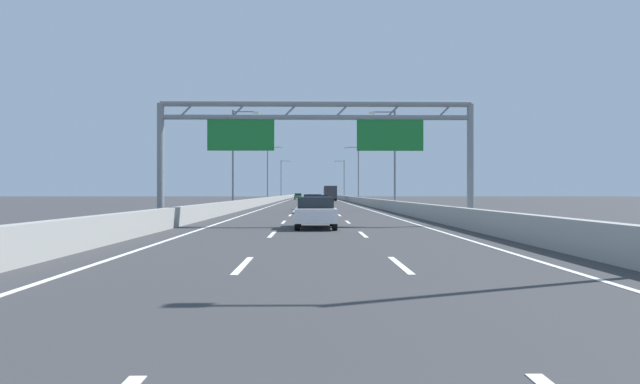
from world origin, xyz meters
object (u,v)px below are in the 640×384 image
(streetlamp_left_far, at_px, (269,170))
(box_truck, at_px, (330,193))
(blue_car, at_px, (317,204))
(green_car, at_px, (298,196))
(streetlamp_right_mid, at_px, (392,153))
(streetlamp_right_far, at_px, (357,170))
(black_car, at_px, (312,202))
(sign_gantry, at_px, (316,131))
(silver_car, at_px, (328,196))
(streetlamp_left_distant, at_px, (282,177))
(white_car, at_px, (316,212))
(streetlamp_left_mid, at_px, (235,153))
(yellow_car, at_px, (314,200))
(streetlamp_right_distant, at_px, (343,177))

(streetlamp_left_far, distance_m, box_truck, 19.10)
(box_truck, bearing_deg, blue_car, -92.87)
(blue_car, distance_m, green_car, 88.00)
(streetlamp_right_mid, relative_size, streetlamp_left_far, 1.00)
(streetlamp_right_far, distance_m, box_truck, 16.21)
(black_car, bearing_deg, sign_gantry, -89.51)
(silver_car, xyz_separation_m, green_car, (-7.27, -0.01, -0.02))
(streetlamp_left_distant, height_order, black_car, streetlamp_left_distant)
(white_car, bearing_deg, sign_gantry, 89.12)
(streetlamp_left_far, xyz_separation_m, white_car, (7.42, -66.58, -4.65))
(white_car, relative_size, box_truck, 0.52)
(box_truck, bearing_deg, streetlamp_left_distant, 113.40)
(streetlamp_left_mid, height_order, white_car, streetlamp_left_mid)
(blue_car, bearing_deg, yellow_car, 90.32)
(blue_car, relative_size, green_car, 1.08)
(white_car, bearing_deg, streetlamp_left_distant, 93.97)
(streetlamp_right_far, bearing_deg, box_truck, 104.90)
(streetlamp_left_far, distance_m, blue_car, 49.59)
(streetlamp_right_distant, bearing_deg, streetlamp_left_mid, -100.48)
(green_car, distance_m, white_car, 105.79)
(white_car, height_order, box_truck, box_truck)
(streetlamp_right_distant, bearing_deg, streetlamp_right_mid, -90.00)
(streetlamp_right_distant, distance_m, yellow_car, 67.24)
(streetlamp_left_mid, distance_m, streetlamp_left_far, 40.37)
(streetlamp_right_mid, bearing_deg, streetlamp_left_distant, 100.48)
(sign_gantry, distance_m, green_car, 103.59)
(streetlamp_left_mid, bearing_deg, streetlamp_right_mid, 0.00)
(green_car, bearing_deg, sign_gantry, -88.05)
(streetlamp_left_distant, xyz_separation_m, green_car, (3.94, -1.23, -4.64))
(streetlamp_left_distant, xyz_separation_m, black_car, (7.24, -78.89, -4.65))
(white_car, bearing_deg, silver_car, 87.95)
(sign_gantry, relative_size, green_car, 3.78)
(streetlamp_right_mid, xyz_separation_m, blue_car, (-7.26, -8.40, -4.65))
(blue_car, bearing_deg, streetlamp_left_mid, 132.39)
(streetlamp_right_mid, height_order, box_truck, streetlamp_right_mid)
(streetlamp_right_mid, relative_size, streetlamp_right_distant, 1.00)
(streetlamp_right_distant, distance_m, box_truck, 25.74)
(streetlamp_left_far, bearing_deg, streetlamp_right_distant, 69.70)
(streetlamp_right_far, xyz_separation_m, streetlamp_right_distant, (0.00, 40.37, 0.00))
(yellow_car, height_order, black_car, black_car)
(sign_gantry, distance_m, streetlamp_right_distant, 104.95)
(sign_gantry, bearing_deg, streetlamp_left_mid, 107.31)
(blue_car, relative_size, silver_car, 1.09)
(streetlamp_right_mid, distance_m, black_car, 9.18)
(streetlamp_left_far, bearing_deg, black_car, -79.36)
(sign_gantry, xyz_separation_m, streetlamp_left_far, (-7.46, 64.31, 0.59))
(streetlamp_right_far, height_order, box_truck, streetlamp_right_far)
(streetlamp_right_distant, xyz_separation_m, black_car, (-7.69, -78.89, -4.65))
(streetlamp_left_mid, height_order, streetlamp_left_distant, same)
(green_car, bearing_deg, streetlamp_right_far, -74.32)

